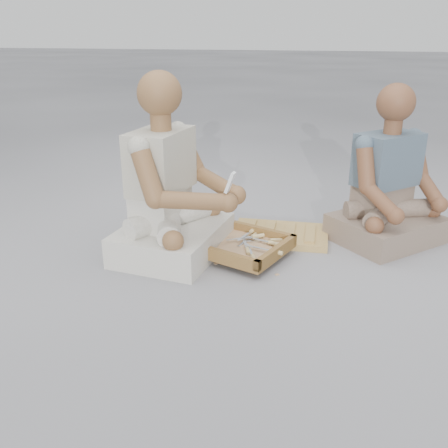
% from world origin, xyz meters
% --- Properties ---
extents(ground, '(60.00, 60.00, 0.00)m').
position_xyz_m(ground, '(0.00, 0.00, 0.00)').
color(ground, '#9C9BA1').
rests_on(ground, ground).
extents(carved_panel, '(0.57, 0.39, 0.04)m').
position_xyz_m(carved_panel, '(0.21, 0.72, 0.02)').
color(carved_panel, '#A5803F').
rests_on(carved_panel, ground).
extents(tool_tray, '(0.63, 0.57, 0.07)m').
position_xyz_m(tool_tray, '(0.01, 0.42, 0.06)').
color(tool_tray, brown).
rests_on(tool_tray, carved_panel).
extents(chisel_0, '(0.08, 0.22, 0.02)m').
position_xyz_m(chisel_0, '(0.08, 0.55, 0.06)').
color(chisel_0, silver).
rests_on(chisel_0, tool_tray).
extents(chisel_1, '(0.22, 0.08, 0.02)m').
position_xyz_m(chisel_1, '(0.22, 0.34, 0.08)').
color(chisel_1, silver).
rests_on(chisel_1, tool_tray).
extents(chisel_2, '(0.08, 0.22, 0.02)m').
position_xyz_m(chisel_2, '(0.07, 0.58, 0.08)').
color(chisel_2, silver).
rests_on(chisel_2, tool_tray).
extents(chisel_3, '(0.19, 0.14, 0.02)m').
position_xyz_m(chisel_3, '(0.09, 0.52, 0.08)').
color(chisel_3, silver).
rests_on(chisel_3, tool_tray).
extents(chisel_4, '(0.21, 0.10, 0.02)m').
position_xyz_m(chisel_4, '(0.18, 0.48, 0.06)').
color(chisel_4, silver).
rests_on(chisel_4, tool_tray).
extents(chisel_5, '(0.21, 0.09, 0.02)m').
position_xyz_m(chisel_5, '(0.20, 0.51, 0.07)').
color(chisel_5, silver).
rests_on(chisel_5, tool_tray).
extents(chisel_6, '(0.21, 0.10, 0.02)m').
position_xyz_m(chisel_6, '(0.20, 0.45, 0.07)').
color(chisel_6, silver).
rests_on(chisel_6, tool_tray).
extents(chisel_7, '(0.09, 0.21, 0.02)m').
position_xyz_m(chisel_7, '(0.09, 0.35, 0.07)').
color(chisel_7, silver).
rests_on(chisel_7, tool_tray).
extents(chisel_8, '(0.10, 0.21, 0.02)m').
position_xyz_m(chisel_8, '(0.13, 0.27, 0.07)').
color(chisel_8, silver).
rests_on(chisel_8, tool_tray).
extents(wood_chip_0, '(0.02, 0.02, 0.00)m').
position_xyz_m(wood_chip_0, '(0.10, 0.50, 0.00)').
color(wood_chip_0, '#D9AC80').
rests_on(wood_chip_0, ground).
extents(wood_chip_1, '(0.02, 0.02, 0.00)m').
position_xyz_m(wood_chip_1, '(-0.32, 0.71, 0.00)').
color(wood_chip_1, '#D9AC80').
rests_on(wood_chip_1, ground).
extents(wood_chip_2, '(0.02, 0.02, 0.00)m').
position_xyz_m(wood_chip_2, '(0.27, 0.23, 0.00)').
color(wood_chip_2, '#D9AC80').
rests_on(wood_chip_2, ground).
extents(wood_chip_3, '(0.02, 0.02, 0.00)m').
position_xyz_m(wood_chip_3, '(0.36, 0.71, 0.00)').
color(wood_chip_3, '#D9AC80').
rests_on(wood_chip_3, ground).
extents(wood_chip_4, '(0.02, 0.02, 0.00)m').
position_xyz_m(wood_chip_4, '(-0.01, 0.41, 0.00)').
color(wood_chip_4, '#D9AC80').
rests_on(wood_chip_4, ground).
extents(wood_chip_5, '(0.02, 0.02, 0.00)m').
position_xyz_m(wood_chip_5, '(0.03, 0.32, 0.00)').
color(wood_chip_5, '#D9AC80').
rests_on(wood_chip_5, ground).
extents(wood_chip_6, '(0.02, 0.02, 0.00)m').
position_xyz_m(wood_chip_6, '(-0.32, 0.58, 0.00)').
color(wood_chip_6, '#D9AC80').
rests_on(wood_chip_6, ground).
extents(wood_chip_7, '(0.02, 0.02, 0.00)m').
position_xyz_m(wood_chip_7, '(0.15, 0.74, 0.00)').
color(wood_chip_7, '#D9AC80').
rests_on(wood_chip_7, ground).
extents(wood_chip_8, '(0.02, 0.02, 0.00)m').
position_xyz_m(wood_chip_8, '(-0.06, 0.49, 0.00)').
color(wood_chip_8, '#D9AC80').
rests_on(wood_chip_8, ground).
extents(wood_chip_9, '(0.02, 0.02, 0.00)m').
position_xyz_m(wood_chip_9, '(-0.33, 0.28, 0.00)').
color(wood_chip_9, '#D9AC80').
rests_on(wood_chip_9, ground).
extents(wood_chip_10, '(0.02, 0.02, 0.00)m').
position_xyz_m(wood_chip_10, '(-0.25, 0.57, 0.00)').
color(wood_chip_10, '#D9AC80').
rests_on(wood_chip_10, ground).
extents(wood_chip_11, '(0.02, 0.02, 0.00)m').
position_xyz_m(wood_chip_11, '(-0.02, 0.47, 0.00)').
color(wood_chip_11, '#D9AC80').
rests_on(wood_chip_11, ground).
extents(wood_chip_12, '(0.02, 0.02, 0.00)m').
position_xyz_m(wood_chip_12, '(-0.28, 0.42, 0.00)').
color(wood_chip_12, '#D9AC80').
rests_on(wood_chip_12, ground).
extents(wood_chip_13, '(0.02, 0.02, 0.00)m').
position_xyz_m(wood_chip_13, '(0.23, 0.62, 0.00)').
color(wood_chip_13, '#D9AC80').
rests_on(wood_chip_13, ground).
extents(wood_chip_14, '(0.02, 0.02, 0.00)m').
position_xyz_m(wood_chip_14, '(-0.28, 0.38, 0.00)').
color(wood_chip_14, '#D9AC80').
rests_on(wood_chip_14, ground).
extents(wood_chip_15, '(0.02, 0.02, 0.00)m').
position_xyz_m(wood_chip_15, '(-0.06, 0.28, 0.00)').
color(wood_chip_15, '#D9AC80').
rests_on(wood_chip_15, ground).
extents(craftsman, '(0.67, 0.67, 0.96)m').
position_xyz_m(craftsman, '(-0.33, 0.36, 0.33)').
color(craftsman, silver).
rests_on(craftsman, ground).
extents(companion, '(0.72, 0.72, 0.89)m').
position_xyz_m(companion, '(0.80, 0.84, 0.29)').
color(companion, gray).
rests_on(companion, ground).
extents(mobile_phone, '(0.05, 0.05, 0.11)m').
position_xyz_m(mobile_phone, '(0.02, 0.26, 0.46)').
color(mobile_phone, white).
rests_on(mobile_phone, craftsman).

